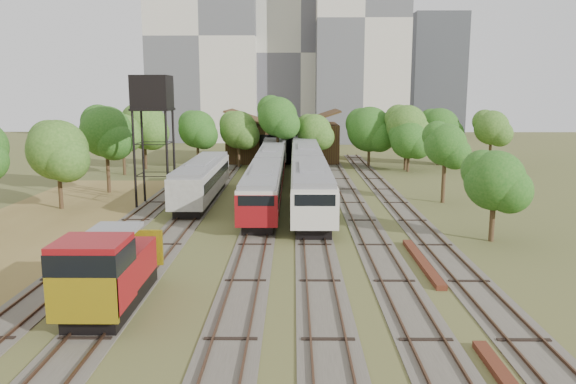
{
  "coord_description": "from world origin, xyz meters",
  "views": [
    {
      "loc": [
        0.57,
        -25.66,
        10.03
      ],
      "look_at": [
        0.15,
        16.76,
        2.5
      ],
      "focal_mm": 35.0,
      "sensor_mm": 36.0,
      "label": 1
    }
  ],
  "objects_px": {
    "railcar_green_set": "(306,164)",
    "water_tower": "(152,96)",
    "shunter_locomotive": "(106,273)",
    "railcar_red_set": "(268,175)"
  },
  "relations": [
    {
      "from": "railcar_green_set",
      "to": "water_tower",
      "type": "height_order",
      "value": "water_tower"
    },
    {
      "from": "railcar_green_set",
      "to": "shunter_locomotive",
      "type": "height_order",
      "value": "railcar_green_set"
    },
    {
      "from": "water_tower",
      "to": "shunter_locomotive",
      "type": "bearing_deg",
      "value": -81.32
    },
    {
      "from": "water_tower",
      "to": "railcar_red_set",
      "type": "bearing_deg",
      "value": 27.73
    },
    {
      "from": "railcar_red_set",
      "to": "railcar_green_set",
      "type": "relative_size",
      "value": 0.66
    },
    {
      "from": "railcar_red_set",
      "to": "railcar_green_set",
      "type": "xyz_separation_m",
      "value": [
        4.0,
        7.61,
        0.19
      ]
    },
    {
      "from": "railcar_green_set",
      "to": "shunter_locomotive",
      "type": "xyz_separation_m",
      "value": [
        -10.0,
        -38.1,
        -0.25
      ]
    },
    {
      "from": "railcar_green_set",
      "to": "shunter_locomotive",
      "type": "bearing_deg",
      "value": -104.71
    },
    {
      "from": "railcar_red_set",
      "to": "railcar_green_set",
      "type": "height_order",
      "value": "railcar_green_set"
    },
    {
      "from": "railcar_red_set",
      "to": "shunter_locomotive",
      "type": "height_order",
      "value": "shunter_locomotive"
    }
  ]
}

